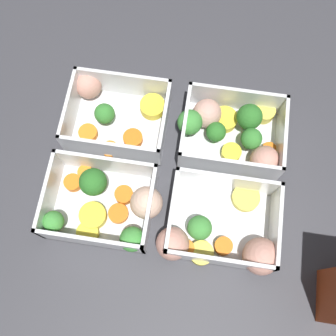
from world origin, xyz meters
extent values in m
plane|color=#38383D|center=(0.00, 0.00, 0.00)|extent=(4.00, 4.00, 0.00)
cube|color=white|center=(-0.08, -0.07, 0.00)|extent=(0.15, 0.11, 0.00)
cube|color=white|center=(-0.08, -0.12, 0.03)|extent=(0.15, 0.01, 0.06)
cube|color=white|center=(-0.08, -0.01, 0.03)|extent=(0.15, 0.01, 0.06)
cube|color=white|center=(-0.15, -0.07, 0.03)|extent=(0.01, 0.11, 0.06)
cube|color=white|center=(-0.01, -0.07, 0.03)|extent=(0.01, 0.11, 0.06)
sphere|color=#D19E8C|center=(-0.04, -0.09, 0.03)|extent=(0.05, 0.05, 0.04)
cylinder|color=#DBC647|center=(-0.13, -0.11, 0.01)|extent=(0.04, 0.04, 0.02)
cylinder|color=orange|center=(-0.14, -0.05, 0.01)|extent=(0.02, 0.02, 0.01)
cylinder|color=#407A37|center=(-0.11, -0.09, 0.01)|extent=(0.01, 0.01, 0.02)
sphere|color=#2D7228|center=(-0.11, -0.09, 0.04)|extent=(0.04, 0.04, 0.04)
cylinder|color=#519448|center=(-0.02, -0.07, 0.01)|extent=(0.01, 0.01, 0.02)
sphere|color=#42933D|center=(-0.02, -0.07, 0.03)|extent=(0.04, 0.04, 0.04)
sphere|color=tan|center=(-0.13, -0.03, 0.02)|extent=(0.06, 0.06, 0.04)
cylinder|color=yellow|center=(-0.09, -0.04, 0.01)|extent=(0.04, 0.04, 0.01)
cylinder|color=#49883F|center=(-0.11, -0.06, 0.01)|extent=(0.01, 0.01, 0.02)
sphere|color=#388433|center=(-0.11, -0.06, 0.03)|extent=(0.03, 0.03, 0.03)
cylinder|color=#407A37|center=(-0.06, -0.06, 0.01)|extent=(0.01, 0.01, 0.01)
sphere|color=#2D7228|center=(-0.06, -0.06, 0.03)|extent=(0.03, 0.03, 0.03)
cylinder|color=yellow|center=(-0.07, -0.09, 0.01)|extent=(0.04, 0.04, 0.01)
cube|color=white|center=(0.08, -0.07, 0.00)|extent=(0.15, 0.11, 0.00)
cube|color=white|center=(0.08, -0.12, 0.03)|extent=(0.15, 0.01, 0.06)
cube|color=white|center=(0.08, -0.01, 0.03)|extent=(0.15, 0.01, 0.06)
cube|color=white|center=(0.01, -0.07, 0.03)|extent=(0.01, 0.11, 0.06)
cube|color=white|center=(0.15, -0.07, 0.03)|extent=(0.01, 0.11, 0.06)
cylinder|color=orange|center=(0.13, -0.04, 0.01)|extent=(0.04, 0.04, 0.01)
cylinder|color=orange|center=(0.09, -0.02, 0.01)|extent=(0.03, 0.03, 0.01)
sphere|color=tan|center=(0.14, -0.11, 0.02)|extent=(0.06, 0.06, 0.04)
cylinder|color=yellow|center=(0.04, -0.10, 0.01)|extent=(0.05, 0.05, 0.02)
cylinder|color=orange|center=(0.06, -0.04, 0.01)|extent=(0.04, 0.04, 0.01)
cylinder|color=#49883F|center=(0.11, -0.07, 0.01)|extent=(0.01, 0.01, 0.01)
sphere|color=#388433|center=(0.11, -0.07, 0.03)|extent=(0.03, 0.03, 0.03)
cube|color=white|center=(-0.08, 0.07, 0.00)|extent=(0.15, 0.11, 0.00)
cube|color=white|center=(-0.08, 0.01, 0.03)|extent=(0.15, 0.01, 0.06)
cube|color=white|center=(-0.08, 0.12, 0.03)|extent=(0.15, 0.01, 0.06)
cube|color=white|center=(-0.15, 0.07, 0.03)|extent=(0.01, 0.11, 0.06)
cube|color=white|center=(-0.01, 0.07, 0.03)|extent=(0.01, 0.11, 0.06)
cylinder|color=orange|center=(-0.09, 0.10, 0.01)|extent=(0.03, 0.03, 0.01)
cylinder|color=#DBC647|center=(-0.12, 0.02, 0.01)|extent=(0.05, 0.05, 0.01)
cylinder|color=#519448|center=(-0.05, 0.08, 0.01)|extent=(0.01, 0.01, 0.01)
sphere|color=#42933D|center=(-0.05, 0.08, 0.03)|extent=(0.03, 0.03, 0.03)
cylinder|color=orange|center=(-0.04, 0.11, 0.01)|extent=(0.03, 0.03, 0.01)
sphere|color=tan|center=(-0.14, 0.11, 0.03)|extent=(0.07, 0.07, 0.05)
cylinder|color=#DBC647|center=(-0.06, 0.11, 0.01)|extent=(0.05, 0.05, 0.01)
sphere|color=tan|center=(-0.02, 0.11, 0.03)|extent=(0.06, 0.06, 0.04)
cube|color=white|center=(0.08, 0.07, 0.00)|extent=(0.15, 0.11, 0.00)
cube|color=white|center=(0.08, 0.01, 0.03)|extent=(0.15, 0.01, 0.06)
cube|color=white|center=(0.08, 0.12, 0.03)|extent=(0.15, 0.01, 0.06)
cube|color=white|center=(0.01, 0.07, 0.03)|extent=(0.01, 0.11, 0.06)
cube|color=white|center=(0.15, 0.07, 0.03)|extent=(0.01, 0.11, 0.06)
cylinder|color=orange|center=(0.06, 0.07, 0.01)|extent=(0.04, 0.04, 0.01)
cylinder|color=yellow|center=(0.10, 0.11, 0.01)|extent=(0.03, 0.03, 0.01)
cylinder|color=#519448|center=(0.03, 0.11, 0.01)|extent=(0.01, 0.01, 0.01)
sphere|color=#42933D|center=(0.03, 0.11, 0.03)|extent=(0.03, 0.03, 0.03)
cylinder|color=orange|center=(0.13, 0.04, 0.01)|extent=(0.03, 0.03, 0.01)
cylinder|color=orange|center=(0.06, 0.05, 0.01)|extent=(0.04, 0.04, 0.01)
cylinder|color=#407A37|center=(0.10, 0.04, 0.01)|extent=(0.01, 0.01, 0.02)
sphere|color=#2D7228|center=(0.10, 0.04, 0.04)|extent=(0.04, 0.04, 0.04)
cylinder|color=#519448|center=(0.14, 0.10, 0.01)|extent=(0.01, 0.01, 0.02)
sphere|color=#42933D|center=(0.14, 0.10, 0.03)|extent=(0.03, 0.03, 0.03)
cylinder|color=yellow|center=(0.09, 0.08, 0.01)|extent=(0.05, 0.05, 0.02)
sphere|color=beige|center=(0.02, 0.06, 0.03)|extent=(0.06, 0.06, 0.05)
cylinder|color=orange|center=(0.12, 0.02, 0.01)|extent=(0.03, 0.03, 0.01)
camera|label=1|loc=(-0.03, 0.17, 0.55)|focal=42.00mm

